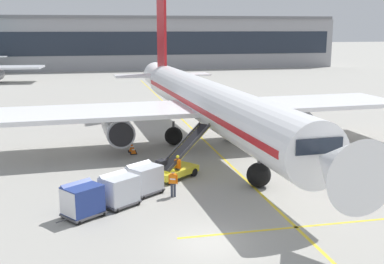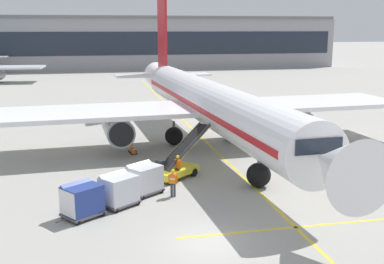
{
  "view_description": "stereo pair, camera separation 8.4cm",
  "coord_description": "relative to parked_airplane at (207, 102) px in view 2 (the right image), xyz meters",
  "views": [
    {
      "loc": [
        -5.31,
        -20.54,
        10.06
      ],
      "look_at": [
        1.4,
        10.19,
        3.18
      ],
      "focal_mm": 44.64,
      "sensor_mm": 36.0,
      "label": 1
    },
    {
      "loc": [
        -5.23,
        -20.55,
        10.06
      ],
      "look_at": [
        1.4,
        10.19,
        3.18
      ],
      "focal_mm": 44.64,
      "sensor_mm": 36.0,
      "label": 2
    }
  ],
  "objects": [
    {
      "name": "belt_loader",
      "position": [
        -4.19,
        -8.45,
        -2.89
      ],
      "size": [
        4.79,
        4.16,
        3.38
      ],
      "color": "gold",
      "rests_on": "ground"
    },
    {
      "name": "ground_crew_by_loader",
      "position": [
        -5.1,
        -12.18,
        -2.8
      ],
      "size": [
        0.53,
        0.38,
        1.74
      ],
      "color": "#333847",
      "rests_on": "ground"
    },
    {
      "name": "ground_plane",
      "position": [
        -4.55,
        -18.79,
        -3.8
      ],
      "size": [
        600.0,
        600.0,
        0.0
      ],
      "primitive_type": "plane",
      "color": "#9E9B93"
    },
    {
      "name": "parked_airplane",
      "position": [
        0.0,
        0.0,
        0.0
      ],
      "size": [
        35.64,
        45.12,
        15.31
      ],
      "color": "white",
      "rests_on": "ground"
    },
    {
      "name": "baggage_cart_lead",
      "position": [
        -6.76,
        -11.25,
        -2.8
      ],
      "size": [
        2.68,
        2.47,
        1.91
      ],
      "color": "#515156",
      "rests_on": "ground"
    },
    {
      "name": "baggage_cart_third",
      "position": [
        -10.47,
        -14.28,
        -2.8
      ],
      "size": [
        2.68,
        2.47,
        1.91
      ],
      "color": "#515156",
      "rests_on": "ground"
    },
    {
      "name": "safety_cone_wingtip",
      "position": [
        -6.55,
        -0.78,
        -3.44
      ],
      "size": [
        0.67,
        0.67,
        0.75
      ],
      "color": "black",
      "rests_on": "ground"
    },
    {
      "name": "baggage_cart_second",
      "position": [
        -8.43,
        -13.01,
        -2.8
      ],
      "size": [
        2.68,
        2.47,
        1.91
      ],
      "color": "#515156",
      "rests_on": "ground"
    },
    {
      "name": "terminal_building",
      "position": [
        -0.22,
        84.08,
        2.6
      ],
      "size": [
        106.3,
        15.73,
        12.91
      ],
      "color": "#939399",
      "rests_on": "ground"
    },
    {
      "name": "safety_cone_engine_keepout",
      "position": [
        -6.49,
        -1.55,
        -3.5
      ],
      "size": [
        0.55,
        0.55,
        0.63
      ],
      "color": "black",
      "rests_on": "ground"
    },
    {
      "name": "apron_guidance_line_lead_in",
      "position": [
        0.28,
        -0.85,
        -3.8
      ],
      "size": [
        0.2,
        110.0,
        0.01
      ],
      "color": "yellow",
      "rests_on": "ground"
    },
    {
      "name": "apron_guidance_line_stop_bar",
      "position": [
        0.04,
        -18.04,
        -3.8
      ],
      "size": [
        12.0,
        0.2,
        0.01
      ],
      "color": "yellow",
      "rests_on": "ground"
    },
    {
      "name": "ground_crew_by_carts",
      "position": [
        -4.24,
        -9.08,
        -2.8
      ],
      "size": [
        0.42,
        0.47,
        1.74
      ],
      "color": "#333847",
      "rests_on": "ground"
    }
  ]
}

